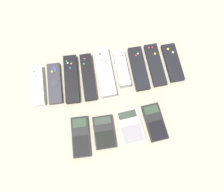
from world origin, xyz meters
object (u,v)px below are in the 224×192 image
(remote_1, at_px, (55,83))
(calculator_0, at_px, (81,137))
(calculator_2, at_px, (130,126))
(remote_7, at_px, (155,65))
(remote_4, at_px, (105,72))
(remote_2, at_px, (71,79))
(remote_3, at_px, (88,77))
(remote_0, at_px, (39,86))
(remote_6, at_px, (139,69))
(remote_8, at_px, (172,63))
(calculator_3, at_px, (155,122))
(remote_5, at_px, (122,69))
(calculator_1, at_px, (104,132))

(remote_1, bearing_deg, calculator_0, -69.95)
(remote_1, relative_size, calculator_2, 1.29)
(remote_7, bearing_deg, calculator_2, -123.92)
(remote_4, bearing_deg, calculator_0, -119.12)
(remote_1, relative_size, calculator_0, 1.12)
(remote_2, xyz_separation_m, remote_3, (0.07, -0.00, 0.00))
(remote_0, xyz_separation_m, calculator_0, (0.13, -0.22, -0.00))
(remote_6, relative_size, remote_8, 1.12)
(remote_3, bearing_deg, remote_8, 1.98)
(remote_0, height_order, remote_2, remote_0)
(calculator_3, bearing_deg, remote_2, 138.09)
(remote_3, relative_size, remote_6, 1.07)
(remote_4, xyz_separation_m, calculator_0, (-0.13, -0.23, -0.01))
(remote_2, relative_size, remote_3, 1.03)
(remote_5, xyz_separation_m, remote_6, (0.07, -0.01, -0.00))
(calculator_0, bearing_deg, calculator_1, 4.17)
(calculator_3, bearing_deg, remote_3, 130.99)
(remote_8, height_order, calculator_2, remote_8)
(remote_3, height_order, calculator_2, remote_3)
(remote_1, xyz_separation_m, remote_7, (0.40, 0.01, -0.00))
(remote_1, distance_m, remote_7, 0.40)
(remote_4, bearing_deg, calculator_2, -76.68)
(remote_1, bearing_deg, remote_4, 5.02)
(remote_1, xyz_separation_m, remote_5, (0.27, 0.01, 0.00))
(remote_0, relative_size, remote_4, 0.79)
(remote_8, bearing_deg, remote_0, -179.16)
(remote_0, height_order, calculator_3, remote_0)
(remote_0, relative_size, remote_7, 0.89)
(remote_8, bearing_deg, calculator_2, -134.42)
(remote_2, xyz_separation_m, calculator_1, (0.09, -0.23, -0.00))
(remote_2, relative_size, remote_5, 1.32)
(remote_2, xyz_separation_m, remote_7, (0.34, 0.00, -0.00))
(remote_3, distance_m, remote_5, 0.14)
(remote_6, bearing_deg, remote_5, 171.94)
(remote_5, xyz_separation_m, calculator_2, (-0.01, -0.23, -0.01))
(remote_3, height_order, remote_4, remote_4)
(remote_8, bearing_deg, remote_7, 177.86)
(remote_6, relative_size, calculator_2, 1.39)
(remote_4, xyz_separation_m, remote_8, (0.27, -0.01, -0.00))
(calculator_1, bearing_deg, calculator_3, 2.48)
(remote_5, bearing_deg, calculator_1, -115.37)
(calculator_2, bearing_deg, remote_5, 83.26)
(remote_3, relative_size, calculator_3, 1.37)
(calculator_0, xyz_separation_m, calculator_1, (0.09, 0.00, 0.00))
(remote_7, xyz_separation_m, calculator_0, (-0.33, -0.23, -0.00))
(remote_0, bearing_deg, calculator_0, -57.91)
(remote_7, relative_size, calculator_1, 1.50)
(remote_0, relative_size, remote_2, 0.81)
(remote_8, bearing_deg, remote_5, 178.28)
(remote_5, relative_size, remote_6, 0.83)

